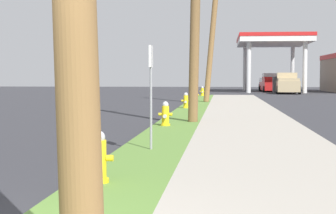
# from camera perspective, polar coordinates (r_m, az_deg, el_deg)

# --- Properties ---
(fire_hydrant_nearest) EXTENTS (0.42, 0.38, 0.74)m
(fire_hydrant_nearest) POSITION_cam_1_polar(r_m,az_deg,el_deg) (7.73, -7.29, -5.49)
(fire_hydrant_nearest) COLOR yellow
(fire_hydrant_nearest) RESTS_ON grass_verge
(fire_hydrant_second) EXTENTS (0.42, 0.38, 0.74)m
(fire_hydrant_second) POSITION_cam_1_polar(r_m,az_deg,el_deg) (16.46, -0.27, -0.84)
(fire_hydrant_second) COLOR yellow
(fire_hydrant_second) RESTS_ON grass_verge
(fire_hydrant_third) EXTENTS (0.42, 0.37, 0.74)m
(fire_hydrant_third) POSITION_cam_1_polar(r_m,az_deg,el_deg) (25.70, 1.88, 0.62)
(fire_hydrant_third) COLOR yellow
(fire_hydrant_third) RESTS_ON grass_verge
(fire_hydrant_fourth) EXTENTS (0.42, 0.37, 0.74)m
(fire_hydrant_fourth) POSITION_cam_1_polar(r_m,az_deg,el_deg) (33.76, 2.90, 1.24)
(fire_hydrant_fourth) COLOR yellow
(fire_hydrant_fourth) RESTS_ON grass_verge
(fire_hydrant_fifth) EXTENTS (0.42, 0.38, 0.74)m
(fire_hydrant_fifth) POSITION_cam_1_polar(r_m,az_deg,el_deg) (41.90, 3.63, 1.62)
(fire_hydrant_fifth) COLOR yellow
(fire_hydrant_fifth) RESTS_ON grass_verge
(utility_pole_background) EXTENTS (1.68, 0.40, 9.30)m
(utility_pole_background) POSITION_cam_1_polar(r_m,az_deg,el_deg) (32.23, 4.79, 8.98)
(utility_pole_background) COLOR olive
(utility_pole_background) RESTS_ON grass_verge
(street_sign_post) EXTENTS (0.05, 0.36, 2.12)m
(street_sign_post) POSITION_cam_1_polar(r_m,az_deg,el_deg) (11.08, -1.80, 3.34)
(street_sign_post) COLOR gray
(street_sign_post) RESTS_ON grass_verge
(car_red_by_near_pump) EXTENTS (2.17, 4.60, 1.57)m
(car_red_by_near_pump) POSITION_cam_1_polar(r_m,az_deg,el_deg) (58.50, 10.70, 2.29)
(car_red_by_near_pump) COLOR red
(car_red_by_near_pump) RESTS_ON ground
(car_navy_by_far_pump) EXTENTS (2.17, 4.60, 1.57)m
(car_navy_by_far_pump) POSITION_cam_1_polar(r_m,az_deg,el_deg) (65.69, 12.14, 2.37)
(car_navy_by_far_pump) COLOR navy
(car_navy_by_far_pump) RESTS_ON ground
(truck_tan_at_forecourt) EXTENTS (2.37, 5.49, 1.97)m
(truck_tan_at_forecourt) POSITION_cam_1_polar(r_m,az_deg,el_deg) (52.29, 12.37, 2.38)
(truck_tan_at_forecourt) COLOR tan
(truck_tan_at_forecourt) RESTS_ON ground
(truck_white_on_apron) EXTENTS (2.27, 5.46, 1.97)m
(truck_white_on_apron) POSITION_cam_1_polar(r_m,az_deg,el_deg) (61.96, 10.67, 2.52)
(truck_white_on_apron) COLOR white
(truck_white_on_apron) RESTS_ON ground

